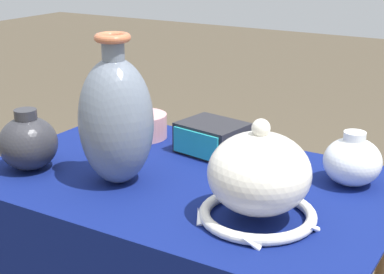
# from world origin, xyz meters

# --- Properties ---
(display_table) EXTENTS (0.94, 0.61, 0.78)m
(display_table) POSITION_xyz_m (0.00, -0.02, 0.67)
(display_table) COLOR olive
(display_table) RESTS_ON ground_plane
(vase_tall_bulbous) EXTENTS (0.16, 0.16, 0.33)m
(vase_tall_bulbous) POSITION_xyz_m (-0.12, -0.10, 0.92)
(vase_tall_bulbous) COLOR slate
(vase_tall_bulbous) RESTS_ON display_table
(vase_dome_bell) EXTENTS (0.23, 0.24, 0.21)m
(vase_dome_bell) POSITION_xyz_m (0.23, -0.11, 0.86)
(vase_dome_bell) COLOR white
(vase_dome_bell) RESTS_ON display_table
(mosaic_tile_box) EXTENTS (0.18, 0.16, 0.08)m
(mosaic_tile_box) POSITION_xyz_m (-0.03, 0.17, 0.82)
(mosaic_tile_box) COLOR #232328
(mosaic_tile_box) RESTS_ON display_table
(pot_squat_rose) EXTENTS (0.13, 0.13, 0.06)m
(pot_squat_rose) POSITION_xyz_m (-0.25, 0.18, 0.81)
(pot_squat_rose) COLOR #D19399
(pot_squat_rose) RESTS_ON display_table
(jar_round_porcelain) EXTENTS (0.13, 0.13, 0.12)m
(jar_round_porcelain) POSITION_xyz_m (0.33, 0.15, 0.83)
(jar_round_porcelain) COLOR white
(jar_round_porcelain) RESTS_ON display_table
(jar_round_charcoal) EXTENTS (0.14, 0.14, 0.15)m
(jar_round_charcoal) POSITION_xyz_m (-0.34, -0.15, 0.84)
(jar_round_charcoal) COLOR #2D2D33
(jar_round_charcoal) RESTS_ON display_table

